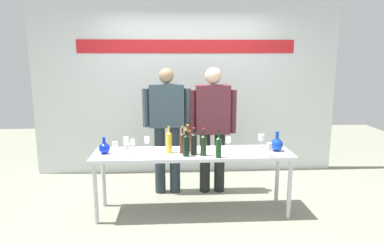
% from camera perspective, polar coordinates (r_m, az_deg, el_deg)
% --- Properties ---
extents(ground_plane, '(10.00, 10.00, 0.00)m').
position_cam_1_polar(ground_plane, '(4.28, 0.12, -14.58)').
color(ground_plane, gray).
extents(back_wall, '(4.70, 0.11, 3.00)m').
position_cam_1_polar(back_wall, '(5.40, -0.87, 7.31)').
color(back_wall, silver).
rests_on(back_wall, ground).
extents(display_table, '(2.30, 0.56, 0.74)m').
position_cam_1_polar(display_table, '(4.04, 0.13, -5.89)').
color(display_table, white).
rests_on(display_table, ground).
extents(decanter_blue_left, '(0.13, 0.13, 0.19)m').
position_cam_1_polar(decanter_blue_left, '(4.07, -14.27, -4.16)').
color(decanter_blue_left, '#0E24BD').
rests_on(decanter_blue_left, display_table).
extents(decanter_blue_right, '(0.15, 0.15, 0.23)m').
position_cam_1_polar(decanter_blue_right, '(4.18, 13.80, -3.58)').
color(decanter_blue_right, '#0F38A2').
rests_on(decanter_blue_right, display_table).
extents(presenter_left, '(0.64, 0.22, 1.68)m').
position_cam_1_polar(presenter_left, '(4.57, -4.17, -0.06)').
color(presenter_left, '#243036').
rests_on(presenter_left, ground).
extents(presenter_right, '(0.63, 0.22, 1.70)m').
position_cam_1_polar(presenter_right, '(4.61, 3.43, 0.05)').
color(presenter_right, black).
rests_on(presenter_right, ground).
extents(wine_bottle_0, '(0.07, 0.07, 0.31)m').
position_cam_1_polar(wine_bottle_0, '(3.83, -1.00, -3.72)').
color(wine_bottle_0, black).
rests_on(wine_bottle_0, display_table).
extents(wine_bottle_1, '(0.07, 0.07, 0.32)m').
position_cam_1_polar(wine_bottle_1, '(3.86, 1.90, -3.71)').
color(wine_bottle_1, black).
rests_on(wine_bottle_1, display_table).
extents(wine_bottle_2, '(0.07, 0.07, 0.31)m').
position_cam_1_polar(wine_bottle_2, '(3.79, 4.40, -4.03)').
color(wine_bottle_2, '#173F1B').
rests_on(wine_bottle_2, display_table).
extents(wine_bottle_3, '(0.07, 0.07, 0.31)m').
position_cam_1_polar(wine_bottle_3, '(3.96, -3.83, -3.23)').
color(wine_bottle_3, gold).
rests_on(wine_bottle_3, display_table).
extents(wine_bottle_4, '(0.07, 0.07, 0.32)m').
position_cam_1_polar(wine_bottle_4, '(4.03, -0.74, -2.92)').
color(wine_bottle_4, '#56251D').
rests_on(wine_bottle_4, display_table).
extents(wine_bottle_5, '(0.07, 0.07, 0.31)m').
position_cam_1_polar(wine_bottle_5, '(3.90, 0.31, -3.46)').
color(wine_bottle_5, black).
rests_on(wine_bottle_5, display_table).
extents(wine_bottle_6, '(0.06, 0.06, 0.32)m').
position_cam_1_polar(wine_bottle_6, '(3.94, -1.60, -3.34)').
color(wine_bottle_6, '#50291E').
rests_on(wine_bottle_6, display_table).
extents(wine_bottle_7, '(0.07, 0.07, 0.32)m').
position_cam_1_polar(wine_bottle_7, '(4.14, -0.69, -2.63)').
color(wine_bottle_7, '#C8652C').
rests_on(wine_bottle_7, display_table).
extents(wine_glass_left_0, '(0.06, 0.06, 0.14)m').
position_cam_1_polar(wine_glass_left_0, '(4.19, -7.44, -2.99)').
color(wine_glass_left_0, white).
rests_on(wine_glass_left_0, display_table).
extents(wine_glass_left_1, '(0.06, 0.06, 0.15)m').
position_cam_1_polar(wine_glass_left_1, '(3.87, -10.69, -4.12)').
color(wine_glass_left_1, white).
rests_on(wine_glass_left_1, display_table).
extents(wine_glass_left_2, '(0.06, 0.06, 0.14)m').
position_cam_1_polar(wine_glass_left_2, '(4.10, -9.78, -3.37)').
color(wine_glass_left_2, white).
rests_on(wine_glass_left_2, display_table).
extents(wine_glass_left_3, '(0.06, 0.06, 0.15)m').
position_cam_1_polar(wine_glass_left_3, '(4.18, -10.83, -3.11)').
color(wine_glass_left_3, white).
rests_on(wine_glass_left_3, display_table).
extents(wine_glass_left_4, '(0.06, 0.06, 0.15)m').
position_cam_1_polar(wine_glass_left_4, '(4.00, -12.61, -3.81)').
color(wine_glass_left_4, white).
rests_on(wine_glass_left_4, display_table).
extents(wine_glass_right_0, '(0.07, 0.07, 0.15)m').
position_cam_1_polar(wine_glass_right_0, '(4.33, 11.38, -2.52)').
color(wine_glass_right_0, white).
rests_on(wine_glass_right_0, display_table).
extents(wine_glass_right_1, '(0.06, 0.06, 0.16)m').
position_cam_1_polar(wine_glass_right_1, '(3.92, 12.65, -4.03)').
color(wine_glass_right_1, white).
rests_on(wine_glass_right_1, display_table).
extents(wine_glass_right_2, '(0.07, 0.07, 0.14)m').
position_cam_1_polar(wine_glass_right_2, '(4.19, 6.03, -3.00)').
color(wine_glass_right_2, white).
rests_on(wine_glass_right_2, display_table).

